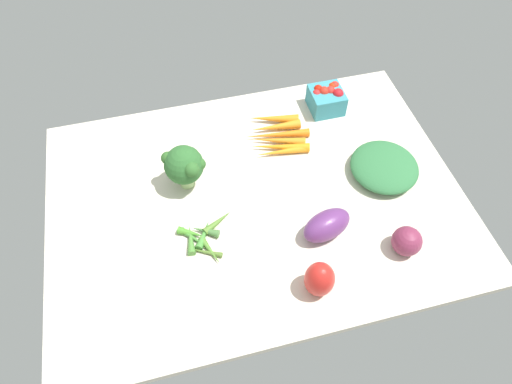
% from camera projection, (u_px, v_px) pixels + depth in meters
% --- Properties ---
extents(tablecloth, '(1.04, 0.76, 0.02)m').
position_uv_depth(tablecloth, '(256.00, 199.00, 1.18)').
color(tablecloth, beige).
rests_on(tablecloth, ground).
extents(okra_pile, '(0.14, 0.15, 0.02)m').
position_uv_depth(okra_pile, '(203.00, 236.00, 1.10)').
color(okra_pile, '#488F3A').
rests_on(okra_pile, tablecloth).
extents(red_onion_near_basket, '(0.07, 0.07, 0.07)m').
position_uv_depth(red_onion_near_basket, '(407.00, 241.00, 1.06)').
color(red_onion_near_basket, '#7C2B48').
rests_on(red_onion_near_basket, tablecloth).
extents(broccoli_head, '(0.10, 0.11, 0.13)m').
position_uv_depth(broccoli_head, '(184.00, 165.00, 1.14)').
color(broccoli_head, '#A2C67D').
rests_on(broccoli_head, tablecloth).
extents(bell_pepper_red, '(0.07, 0.07, 0.10)m').
position_uv_depth(bell_pepper_red, '(319.00, 279.00, 0.99)').
color(bell_pepper_red, red).
rests_on(bell_pepper_red, tablecloth).
extents(leafy_greens_clump, '(0.21, 0.22, 0.05)m').
position_uv_depth(leafy_greens_clump, '(384.00, 167.00, 1.20)').
color(leafy_greens_clump, '#31713F').
rests_on(leafy_greens_clump, tablecloth).
extents(carrot_bunch, '(0.18, 0.18, 0.03)m').
position_uv_depth(carrot_bunch, '(277.00, 135.00, 1.29)').
color(carrot_bunch, orange).
rests_on(carrot_bunch, tablecloth).
extents(eggplant, '(0.14, 0.10, 0.07)m').
position_uv_depth(eggplant, '(327.00, 225.00, 1.08)').
color(eggplant, '#643170').
rests_on(eggplant, tablecloth).
extents(berry_basket, '(0.09, 0.09, 0.08)m').
position_uv_depth(berry_basket, '(327.00, 98.00, 1.34)').
color(berry_basket, teal).
rests_on(berry_basket, tablecloth).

